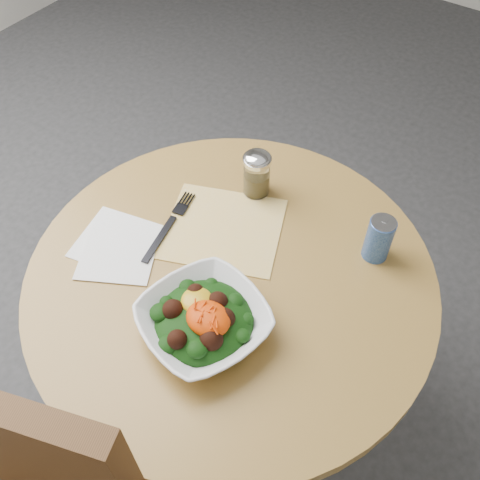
% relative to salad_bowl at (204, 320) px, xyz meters
% --- Properties ---
extents(ground, '(6.00, 6.00, 0.00)m').
position_rel_salad_bowl_xyz_m(ground, '(-0.04, 0.15, -0.78)').
color(ground, '#2D2D30').
rests_on(ground, ground).
extents(table, '(0.90, 0.90, 0.75)m').
position_rel_salad_bowl_xyz_m(table, '(-0.04, 0.15, -0.23)').
color(table, black).
rests_on(table, ground).
extents(cloth_napkin, '(0.33, 0.32, 0.00)m').
position_rel_salad_bowl_xyz_m(cloth_napkin, '(-0.12, 0.24, -0.03)').
color(cloth_napkin, orange).
rests_on(cloth_napkin, table).
extents(paper_napkins, '(0.24, 0.23, 0.00)m').
position_rel_salad_bowl_xyz_m(paper_napkins, '(-0.29, 0.06, -0.03)').
color(paper_napkins, white).
rests_on(paper_napkins, table).
extents(salad_bowl, '(0.31, 0.31, 0.09)m').
position_rel_salad_bowl_xyz_m(salad_bowl, '(0.00, 0.00, 0.00)').
color(salad_bowl, white).
rests_on(salad_bowl, table).
extents(fork, '(0.07, 0.23, 0.00)m').
position_rel_salad_bowl_xyz_m(fork, '(-0.23, 0.18, -0.03)').
color(fork, black).
rests_on(fork, table).
extents(spice_shaker, '(0.07, 0.07, 0.12)m').
position_rel_salad_bowl_xyz_m(spice_shaker, '(-0.13, 0.38, 0.03)').
color(spice_shaker, silver).
rests_on(spice_shaker, table).
extents(beverage_can, '(0.06, 0.06, 0.11)m').
position_rel_salad_bowl_xyz_m(beverage_can, '(0.20, 0.37, 0.02)').
color(beverage_can, navy).
rests_on(beverage_can, table).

